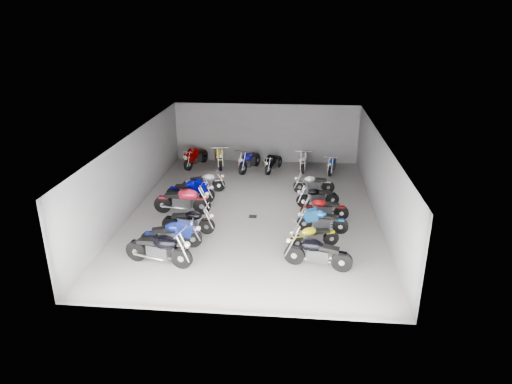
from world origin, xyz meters
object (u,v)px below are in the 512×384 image
(drain_grate, at_px, (253,216))
(motorcycle_left_b, at_px, (172,235))
(motorcycle_right_e, at_px, (317,196))
(motorcycle_back_f, at_px, (332,164))
(motorcycle_right_d, at_px, (324,208))
(motorcycle_left_d, at_px, (183,200))
(motorcycle_left_f, at_px, (204,182))
(motorcycle_right_f, at_px, (313,184))
(motorcycle_back_c, at_px, (249,161))
(motorcycle_left_e, at_px, (191,191))
(motorcycle_right_c, at_px, (322,220))
(motorcycle_right_b, at_px, (313,236))
(motorcycle_right_a, at_px, (317,253))
(motorcycle_back_e, at_px, (304,160))
(motorcycle_left_a, at_px, (159,249))
(motorcycle_back_d, at_px, (273,162))
(motorcycle_back_b, at_px, (219,156))
(motorcycle_left_c, at_px, (189,221))
(motorcycle_back_a, at_px, (196,157))

(drain_grate, xyz_separation_m, motorcycle_left_b, (-2.56, -2.90, 0.51))
(motorcycle_right_e, height_order, motorcycle_back_f, motorcycle_right_e)
(drain_grate, relative_size, motorcycle_right_d, 0.17)
(motorcycle_left_d, relative_size, motorcycle_left_f, 1.20)
(motorcycle_left_d, distance_m, motorcycle_right_f, 6.08)
(drain_grate, relative_size, motorcycle_back_c, 0.15)
(motorcycle_right_e, distance_m, motorcycle_back_f, 4.64)
(motorcycle_left_e, xyz_separation_m, motorcycle_right_f, (5.35, 1.58, -0.06))
(motorcycle_right_c, bearing_deg, motorcycle_left_f, 61.37)
(motorcycle_left_e, height_order, motorcycle_right_b, motorcycle_left_e)
(motorcycle_right_a, relative_size, motorcycle_back_c, 1.02)
(drain_grate, bearing_deg, motorcycle_right_a, -57.05)
(motorcycle_back_e, bearing_deg, motorcycle_left_f, 42.06)
(motorcycle_right_f, bearing_deg, motorcycle_right_d, -177.14)
(motorcycle_left_d, height_order, motorcycle_back_c, motorcycle_left_d)
(motorcycle_left_f, height_order, motorcycle_back_c, motorcycle_back_c)
(motorcycle_right_b, bearing_deg, drain_grate, 23.20)
(motorcycle_right_c, bearing_deg, motorcycle_right_d, -0.14)
(motorcycle_left_a, height_order, motorcycle_left_f, motorcycle_left_a)
(motorcycle_left_a, bearing_deg, motorcycle_back_f, 159.70)
(motorcycle_left_b, distance_m, motorcycle_back_d, 9.23)
(motorcycle_right_c, distance_m, motorcycle_right_d, 1.18)
(motorcycle_left_a, distance_m, motorcycle_left_e, 5.35)
(motorcycle_right_c, height_order, motorcycle_back_b, motorcycle_back_b)
(motorcycle_left_e, bearing_deg, motorcycle_back_c, 157.65)
(motorcycle_left_a, relative_size, motorcycle_left_d, 0.99)
(drain_grate, height_order, motorcycle_left_d, motorcycle_left_d)
(motorcycle_left_d, relative_size, motorcycle_right_e, 1.28)
(drain_grate, relative_size, motorcycle_left_b, 0.15)
(motorcycle_right_e, xyz_separation_m, motorcycle_back_e, (-0.56, 4.92, 0.09))
(motorcycle_right_a, distance_m, motorcycle_right_c, 2.65)
(motorcycle_left_c, height_order, motorcycle_back_e, motorcycle_back_e)
(motorcycle_left_f, distance_m, motorcycle_back_d, 4.47)
(motorcycle_right_d, distance_m, motorcycle_back_c, 6.83)
(motorcycle_left_d, bearing_deg, motorcycle_back_c, 159.69)
(motorcycle_right_a, relative_size, motorcycle_right_c, 1.13)
(motorcycle_right_d, bearing_deg, drain_grate, 90.64)
(motorcycle_back_c, xyz_separation_m, motorcycle_back_e, (2.82, 0.42, -0.01))
(motorcycle_left_b, height_order, motorcycle_left_d, motorcycle_left_d)
(motorcycle_left_a, xyz_separation_m, motorcycle_right_e, (5.30, 5.37, -0.12))
(motorcycle_back_c, bearing_deg, motorcycle_right_a, 129.07)
(motorcycle_left_a, relative_size, motorcycle_left_f, 1.19)
(motorcycle_back_e, bearing_deg, motorcycle_left_c, 64.15)
(motorcycle_right_d, xyz_separation_m, motorcycle_right_f, (-0.34, 2.86, -0.01))
(motorcycle_right_e, bearing_deg, motorcycle_back_a, 39.86)
(motorcycle_right_a, bearing_deg, motorcycle_right_b, 15.38)
(motorcycle_left_b, distance_m, motorcycle_back_a, 9.19)
(motorcycle_left_e, bearing_deg, motorcycle_right_c, 68.65)
(drain_grate, bearing_deg, motorcycle_right_b, -45.93)
(motorcycle_right_b, bearing_deg, motorcycle_left_a, 86.66)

